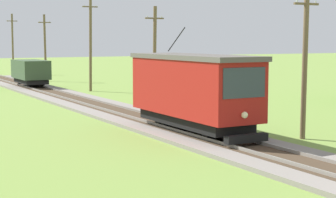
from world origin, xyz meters
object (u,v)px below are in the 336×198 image
freight_car (31,72)px  utility_pole_horizon (13,43)px  utility_pole_near_tram (305,61)px  utility_pole_far (91,42)px  red_tram (193,89)px  utility_pole_mid (155,55)px  utility_pole_distant (45,47)px

freight_car → utility_pole_horizon: bearing=80.6°
utility_pole_near_tram → utility_pole_far: size_ratio=0.83×
red_tram → utility_pole_horizon: 52.49m
freight_car → utility_pole_mid: 18.03m
utility_pole_near_tram → utility_pole_horizon: size_ratio=0.88×
utility_pole_distant → red_tram: bearing=-95.9°
red_tram → utility_pole_horizon: size_ratio=1.08×
utility_pole_horizon → utility_pole_distant: bearing=-90.0°
utility_pole_near_tram → utility_pole_horizon: (0.00, 55.58, 0.49)m
utility_pole_mid → utility_pole_distant: (0.00, 25.94, 0.24)m
utility_pole_mid → utility_pole_horizon: (0.00, 40.85, 0.57)m
utility_pole_mid → utility_pole_far: size_ratio=0.81×
utility_pole_mid → utility_pole_distant: bearing=90.0°
utility_pole_far → utility_pole_distant: bearing=90.0°
utility_pole_far → utility_pole_horizon: 28.72m
red_tram → utility_pole_mid: utility_pole_mid is taller
red_tram → utility_pole_horizon: bearing=85.8°
red_tram → utility_pole_near_tram: 5.25m
utility_pole_far → utility_pole_horizon: (0.00, 28.72, -0.22)m
utility_pole_near_tram → utility_pole_mid: size_ratio=1.02×
freight_car → utility_pole_near_tram: (3.88, -32.23, 2.01)m
freight_car → utility_pole_far: 7.16m
freight_car → utility_pole_distant: 9.54m
freight_car → utility_pole_distant: (3.88, 8.44, 2.16)m
utility_pole_mid → utility_pole_horizon: utility_pole_horizon is taller
red_tram → utility_pole_far: 24.00m
utility_pole_far → utility_pole_horizon: size_ratio=1.06×
utility_pole_mid → utility_pole_horizon: bearing=90.0°
freight_car → utility_pole_horizon: 23.80m
red_tram → utility_pole_far: utility_pole_far is taller
utility_pole_distant → utility_pole_near_tram: bearing=-90.0°
utility_pole_horizon → utility_pole_near_tram: bearing=-90.0°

